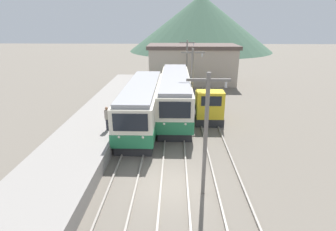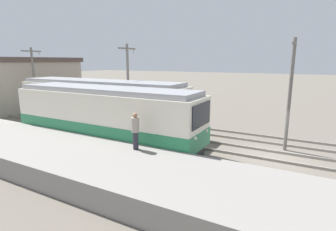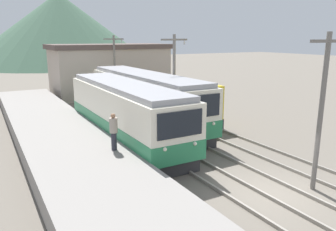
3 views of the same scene
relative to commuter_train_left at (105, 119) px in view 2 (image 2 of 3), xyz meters
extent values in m
plane|color=#665E54|center=(2.60, -9.24, -1.68)|extent=(200.00, 200.00, 0.00)
cube|color=gray|center=(-3.65, -9.24, -1.18)|extent=(4.50, 54.00, 1.00)
cube|color=gray|center=(-0.72, -9.24, -1.61)|extent=(0.10, 60.00, 0.14)
cube|color=gray|center=(0.72, -9.24, -1.61)|extent=(0.10, 60.00, 0.14)
cube|color=gray|center=(2.08, -9.24, -1.61)|extent=(0.10, 60.00, 0.14)
cube|color=gray|center=(3.52, -9.24, -1.61)|extent=(0.10, 60.00, 0.14)
cube|color=gray|center=(5.08, -9.24, -1.61)|extent=(0.10, 60.00, 0.14)
cube|color=gray|center=(6.52, -9.24, -1.61)|extent=(0.10, 60.00, 0.14)
cube|color=#28282B|center=(0.00, 0.01, -1.33)|extent=(2.58, 11.95, 0.70)
cube|color=silver|center=(0.00, 0.01, 0.33)|extent=(2.80, 12.45, 2.62)
cube|color=#267A4C|center=(0.00, 0.01, -0.50)|extent=(2.84, 12.49, 0.94)
cube|color=black|center=(0.00, -6.25, 0.86)|extent=(2.24, 0.06, 1.15)
sphere|color=silver|center=(-0.77, -6.26, -0.14)|extent=(0.18, 0.18, 0.18)
sphere|color=silver|center=(0.77, -6.26, -0.14)|extent=(0.18, 0.18, 0.18)
cube|color=#939399|center=(0.00, 0.01, 1.79)|extent=(2.46, 11.95, 0.28)
cube|color=#28282B|center=(2.80, 3.12, -1.33)|extent=(2.58, 13.57, 0.70)
cube|color=silver|center=(2.80, 3.12, 0.40)|extent=(2.80, 14.14, 2.75)
cube|color=#267A4C|center=(2.80, 3.12, -0.48)|extent=(2.84, 14.18, 0.99)
cube|color=black|center=(2.80, -3.97, 0.95)|extent=(2.24, 0.06, 1.21)
sphere|color=silver|center=(2.03, -3.98, -0.09)|extent=(0.18, 0.18, 0.18)
sphere|color=silver|center=(3.57, -3.98, -0.09)|extent=(0.18, 0.18, 0.18)
cube|color=#939399|center=(2.80, 3.12, 1.92)|extent=(2.46, 13.57, 0.28)
cube|color=#28282B|center=(5.80, 1.61, -1.33)|extent=(2.40, 4.71, 0.70)
cube|color=gold|center=(5.80, 0.01, 0.17)|extent=(2.28, 1.51, 2.30)
cube|color=black|center=(5.80, -0.76, 0.68)|extent=(1.68, 0.04, 0.83)
cube|color=gold|center=(5.80, 2.37, -0.28)|extent=(1.92, 3.10, 1.40)
cylinder|color=black|center=(5.80, 2.37, 0.67)|extent=(0.16, 0.16, 0.50)
cylinder|color=slate|center=(4.30, -9.83, 1.51)|extent=(0.20, 0.20, 6.38)
cube|color=slate|center=(4.30, -9.83, 4.35)|extent=(2.00, 0.12, 0.12)
cylinder|color=#B2B2B7|center=(5.10, -9.83, 4.15)|extent=(0.10, 0.10, 0.30)
cylinder|color=slate|center=(4.30, 1.46, 1.51)|extent=(0.20, 0.20, 6.38)
cube|color=slate|center=(4.30, 1.46, 4.35)|extent=(2.00, 0.12, 0.12)
cylinder|color=#B2B2B7|center=(5.10, 1.46, 4.15)|extent=(0.10, 0.10, 0.30)
cylinder|color=slate|center=(4.30, 12.76, 1.51)|extent=(0.20, 0.20, 6.38)
cube|color=slate|center=(4.30, 12.76, 4.35)|extent=(2.00, 0.12, 0.12)
cylinder|color=#B2B2B7|center=(5.10, 12.76, 4.15)|extent=(0.10, 0.10, 0.30)
cylinder|color=#282833|center=(-2.12, -3.77, -0.25)|extent=(0.26, 0.26, 0.85)
cylinder|color=gray|center=(-2.12, -3.77, 0.52)|extent=(0.38, 0.38, 0.70)
sphere|color=#9E7051|center=(-2.12, -3.77, 0.98)|extent=(0.22, 0.22, 0.22)
cube|color=#AD9E8E|center=(5.25, 16.76, 0.82)|extent=(12.00, 6.00, 4.99)
cube|color=#51423D|center=(5.25, 16.76, 3.56)|extent=(12.60, 6.30, 0.50)
camera|label=1|loc=(2.79, -21.50, 6.81)|focal=28.00mm
camera|label=2|loc=(-11.83, -10.84, 3.47)|focal=28.00mm
camera|label=3|loc=(-7.22, -17.74, 4.48)|focal=35.00mm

